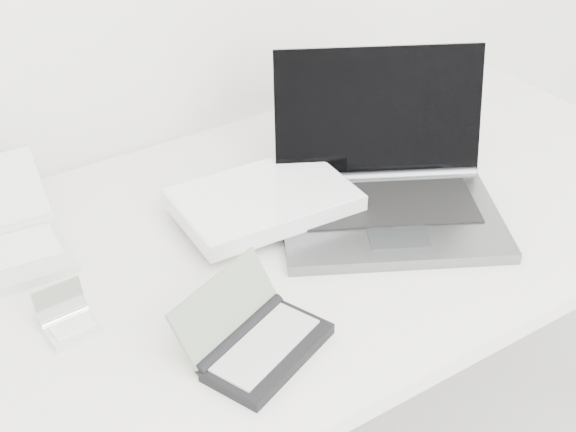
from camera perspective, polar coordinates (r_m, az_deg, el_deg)
desk at (r=1.43m, az=0.12°, el=-2.41°), size 1.60×0.80×0.73m
laptop_large at (r=1.42m, az=3.67°, el=1.68°), size 0.59×0.47×0.26m
pda_silver at (r=1.23m, az=-15.32°, el=-7.26°), size 0.08×0.08×0.06m
palmtop_charcoal at (r=1.15m, az=-2.28°, el=-8.78°), size 0.23×0.21×0.10m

